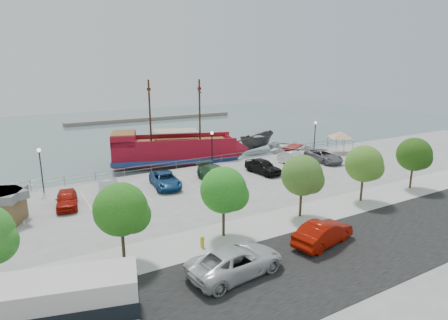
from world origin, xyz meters
TOP-DOWN VIEW (x-y plane):
  - ground at (0.00, 0.00)m, footprint 160.00×160.00m
  - land_slab at (0.00, -21.00)m, footprint 100.00×58.00m
  - street at (0.00, -16.00)m, footprint 100.00×8.00m
  - sidewalk at (0.00, -10.00)m, footprint 100.00×4.00m
  - seawall_railing at (0.00, 7.80)m, footprint 50.00×0.06m
  - far_shore at (10.00, 55.00)m, footprint 40.00×3.00m
  - pirate_ship at (-0.71, 12.72)m, footprint 18.46×10.38m
  - patrol_boat at (12.15, 14.73)m, footprint 6.87×3.53m
  - speedboat at (15.55, 10.25)m, footprint 7.92×8.88m
  - dock_west at (-14.39, 9.20)m, footprint 7.64×2.41m
  - dock_mid at (6.77, 9.20)m, footprint 7.09×3.47m
  - dock_east at (15.33, 9.20)m, footprint 7.90×2.60m
  - shed at (-21.37, 0.34)m, footprint 4.05×4.05m
  - canopy_tent at (18.93, 4.57)m, footprint 4.91×4.91m
  - street_van at (-9.85, -14.61)m, footprint 6.11×3.31m
  - street_sedan at (-2.88, -14.38)m, footprint 5.10×2.65m
  - shuttle_bus at (-19.18, -14.50)m, footprint 7.52×4.29m
  - fire_hydrant at (-10.07, -10.80)m, footprint 0.28×0.28m
  - lamp_post_left at (-18.00, 6.50)m, footprint 0.36×0.36m
  - lamp_post_mid at (0.00, 6.50)m, footprint 0.36×0.36m
  - lamp_post_right at (16.00, 6.50)m, footprint 0.36×0.36m
  - tree_b at (-14.85, -10.07)m, footprint 3.30×3.20m
  - tree_c at (-7.85, -10.07)m, footprint 3.30×3.20m
  - tree_d at (-0.85, -10.07)m, footprint 3.30×3.20m
  - tree_e at (6.15, -10.07)m, footprint 3.30×3.20m
  - tree_f at (13.15, -10.07)m, footprint 3.30×3.20m
  - parked_car_a at (-16.64, 1.45)m, footprint 2.29×4.38m
  - parked_car_b at (-12.99, 2.11)m, footprint 2.24×4.77m
  - parked_car_c at (-7.45, 2.38)m, footprint 3.02×5.41m
  - parked_car_d at (-2.31, 1.38)m, footprint 2.34×5.55m
  - parked_car_e at (3.69, 1.49)m, footprint 2.34×4.92m
  - parked_car_f at (8.99, 2.35)m, footprint 1.80×4.82m
  - parked_car_g at (13.24, 1.90)m, footprint 2.76×5.47m

SIDE VIEW (x-z plane):
  - ground at x=0.00m, z-range -1.00..-1.00m
  - dock_mid at x=6.77m, z-range -1.00..-0.61m
  - dock_west at x=-14.39m, z-range -1.00..-0.57m
  - dock_east at x=15.33m, z-range -1.00..-0.55m
  - land_slab at x=0.00m, z-range -1.20..0.00m
  - far_shore at x=10.00m, z-range -1.00..-0.20m
  - speedboat at x=15.55m, z-range -1.00..0.52m
  - street at x=0.00m, z-range -0.01..0.03m
  - sidewalk at x=0.00m, z-range -0.01..0.04m
  - patrol_boat at x=12.15m, z-range -1.00..1.53m
  - fire_hydrant at x=-10.07m, z-range 0.04..0.84m
  - seawall_railing at x=0.00m, z-range 0.03..1.03m
  - parked_car_a at x=-16.64m, z-range 0.00..1.42m
  - parked_car_c at x=-7.45m, z-range 0.00..1.43m
  - parked_car_g at x=13.24m, z-range 0.00..1.49m
  - parked_car_b at x=-12.99m, z-range 0.00..1.51m
  - parked_car_f at x=8.99m, z-range 0.00..1.57m
  - parked_car_d at x=-2.31m, z-range 0.00..1.60m
  - street_sedan at x=-2.88m, z-range 0.00..1.60m
  - parked_car_e at x=3.69m, z-range 0.00..1.62m
  - street_van at x=-9.85m, z-range 0.00..1.63m
  - pirate_ship at x=-0.71m, z-range -4.81..6.64m
  - shuttle_bus at x=-19.18m, z-range -0.04..2.47m
  - shed at x=-21.37m, z-range 0.08..2.62m
  - canopy_tent at x=18.93m, z-range 1.25..4.62m
  - lamp_post_left at x=-18.00m, z-range 0.80..5.08m
  - lamp_post_mid at x=0.00m, z-range 0.80..5.08m
  - lamp_post_right at x=16.00m, z-range 0.80..5.08m
  - tree_b at x=-14.85m, z-range 0.80..5.80m
  - tree_c at x=-7.85m, z-range 0.80..5.80m
  - tree_d at x=-0.85m, z-range 0.80..5.80m
  - tree_e at x=6.15m, z-range 0.80..5.80m
  - tree_f at x=13.15m, z-range 0.80..5.80m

